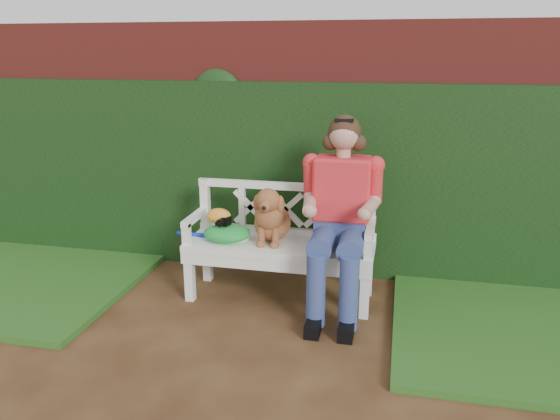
# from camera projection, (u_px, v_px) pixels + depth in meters

# --- Properties ---
(ground) EXTENTS (60.00, 60.00, 0.00)m
(ground) POSITION_uv_depth(u_px,v_px,m) (219.00, 362.00, 3.57)
(ground) COLOR #341D0F
(brick_wall) EXTENTS (10.00, 0.30, 2.20)m
(brick_wall) POSITION_uv_depth(u_px,v_px,m) (282.00, 147.00, 5.04)
(brick_wall) COLOR maroon
(brick_wall) RESTS_ON ground
(ivy_hedge) EXTENTS (10.00, 0.18, 1.70)m
(ivy_hedge) POSITION_uv_depth(u_px,v_px,m) (276.00, 179.00, 4.90)
(ivy_hedge) COLOR #1B4317
(ivy_hedge) RESTS_ON ground
(garden_bench) EXTENTS (1.60, 0.65, 0.48)m
(garden_bench) POSITION_uv_depth(u_px,v_px,m) (280.00, 270.00, 4.44)
(garden_bench) COLOR white
(garden_bench) RESTS_ON ground
(seated_woman) EXTENTS (0.72, 0.91, 1.53)m
(seated_woman) POSITION_uv_depth(u_px,v_px,m) (341.00, 213.00, 4.17)
(seated_woman) COLOR #EE3D62
(seated_woman) RESTS_ON ground
(dog) EXTENTS (0.44, 0.51, 0.47)m
(dog) POSITION_uv_depth(u_px,v_px,m) (272.00, 213.00, 4.33)
(dog) COLOR #A87231
(dog) RESTS_ON garden_bench
(tennis_racket) EXTENTS (0.69, 0.38, 0.03)m
(tennis_racket) POSITION_uv_depth(u_px,v_px,m) (225.00, 237.00, 4.45)
(tennis_racket) COLOR white
(tennis_racket) RESTS_ON garden_bench
(green_bag) EXTENTS (0.43, 0.37, 0.13)m
(green_bag) POSITION_uv_depth(u_px,v_px,m) (227.00, 233.00, 4.39)
(green_bag) COLOR #1D7326
(green_bag) RESTS_ON garden_bench
(camera_item) EXTENTS (0.12, 0.10, 0.07)m
(camera_item) POSITION_uv_depth(u_px,v_px,m) (223.00, 220.00, 4.38)
(camera_item) COLOR black
(camera_item) RESTS_ON green_bag
(baseball_glove) EXTENTS (0.24, 0.21, 0.13)m
(baseball_glove) POSITION_uv_depth(u_px,v_px,m) (219.00, 216.00, 4.40)
(baseball_glove) COLOR orange
(baseball_glove) RESTS_ON green_bag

